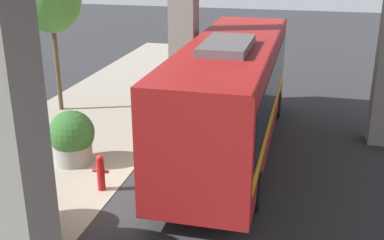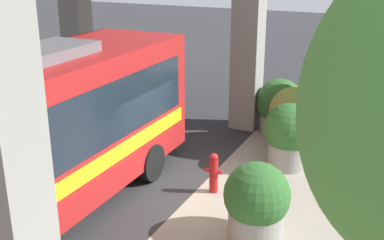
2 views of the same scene
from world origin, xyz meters
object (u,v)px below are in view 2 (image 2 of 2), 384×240
(planter_front, at_px, (289,135))
(planter_middle, at_px, (256,202))
(bus, at_px, (10,144))
(planter_back, at_px, (293,116))
(planter_extra, at_px, (280,106))
(fire_hydrant, at_px, (214,173))
(street_tree_far, at_px, (373,35))

(planter_front, bearing_deg, planter_middle, 94.59)
(bus, bearing_deg, planter_front, -126.51)
(planter_back, bearing_deg, planter_front, 99.96)
(bus, distance_m, planter_middle, 5.17)
(bus, bearing_deg, planter_extra, -110.77)
(planter_extra, bearing_deg, planter_front, 110.09)
(fire_hydrant, distance_m, planter_back, 3.97)
(bus, xyz_separation_m, street_tree_far, (-5.97, -7.97, 1.43))
(bus, xyz_separation_m, fire_hydrant, (-3.01, -3.51, -1.54))
(fire_hydrant, bearing_deg, planter_middle, 137.10)
(bus, relative_size, planter_middle, 6.32)
(street_tree_far, bearing_deg, fire_hydrant, 56.38)
(bus, distance_m, street_tree_far, 10.06)
(planter_middle, height_order, street_tree_far, street_tree_far)
(fire_hydrant, xyz_separation_m, planter_front, (-1.28, -2.28, 0.44))
(planter_back, relative_size, planter_extra, 1.07)
(planter_back, height_order, street_tree_far, street_tree_far)
(fire_hydrant, xyz_separation_m, planter_middle, (-1.58, 1.46, 0.29))
(planter_middle, bearing_deg, street_tree_far, -103.20)
(planter_middle, relative_size, planter_back, 0.88)
(planter_middle, xyz_separation_m, planter_extra, (1.33, -6.55, 0.03))
(planter_back, bearing_deg, fire_hydrant, 75.19)
(fire_hydrant, bearing_deg, planter_extra, -92.81)
(planter_front, relative_size, street_tree_far, 0.37)
(planter_middle, height_order, planter_back, planter_back)
(fire_hydrant, bearing_deg, planter_back, -104.81)
(planter_middle, distance_m, street_tree_far, 6.65)
(bus, height_order, fire_hydrant, bus)
(planter_front, distance_m, planter_middle, 3.76)
(planter_front, xyz_separation_m, planter_middle, (-0.30, 3.74, -0.15))
(planter_extra, bearing_deg, street_tree_far, 167.07)
(planter_front, bearing_deg, bus, 53.49)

